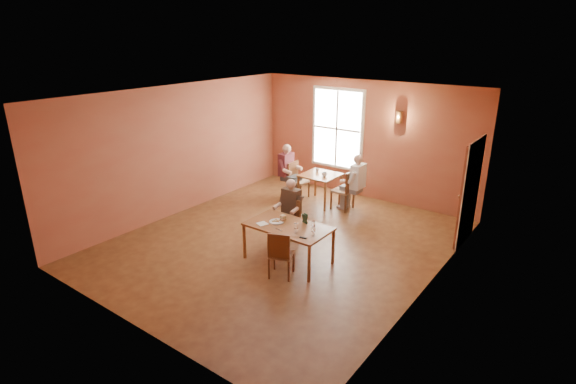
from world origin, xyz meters
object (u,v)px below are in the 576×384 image
Objects in this scene: main_table at (288,243)px; chair_diner_white at (343,190)px; chair_diner_main at (287,222)px; chair_empty at (281,253)px; diner_white at (344,183)px; diner_main at (286,214)px; chair_diner_maroon at (299,181)px; diner_maroon at (298,173)px; second_table at (320,189)px.

chair_diner_white is (-0.51, 2.93, 0.13)m from main_table.
chair_diner_main is at bearing 127.57° from main_table.
chair_diner_white is (-0.74, 3.43, 0.05)m from chair_empty.
diner_white is (-0.71, 3.43, 0.23)m from chair_empty.
chair_diner_main is 1.01× the size of chair_empty.
diner_main is at bearing 100.59° from chair_empty.
chair_empty is at bearing 30.70° from chair_diner_maroon.
main_table is 2.99m from diner_white.
chair_diner_maroon reaches higher than main_table.
chair_empty is 4.01m from diner_maroon.
diner_main reaches higher than chair_diner_white.
diner_white reaches higher than main_table.
diner_main is at bearing -73.96° from second_table.
diner_main is 1.41× the size of chair_empty.
diner_main is 0.92× the size of diner_maroon.
chair_empty is 3.70m from second_table.
chair_empty is (0.22, -0.50, 0.08)m from main_table.
second_table is at bearing 90.00° from chair_diner_maroon.
chair_diner_maroon is 0.21m from diner_maroon.
second_table is at bearing 90.00° from chair_diner_white.
diner_white is (0.02, 2.28, 0.23)m from chair_diner_main.
chair_diner_main is 0.94× the size of chair_diner_maroon.
second_table is 0.91× the size of chair_diner_maroon.
main_table is at bearing 127.57° from chair_diner_main.
diner_white is at bearing 90.00° from diner_maroon.
chair_diner_maroon is (-0.65, 0.00, 0.09)m from second_table.
diner_white reaches higher than diner_main.
chair_empty is 0.65× the size of diner_white.
main_table is at bearing -68.33° from second_table.
main_table is 3.48m from diner_maroon.
second_table is (-1.39, 3.43, -0.06)m from chair_empty.
diner_maroon reaches higher than diner_white.
main_table is 1.15× the size of diner_white.
second_table is (-0.66, 2.28, -0.07)m from chair_diner_main.
second_table is at bearing -73.76° from chair_diner_main.
chair_diner_maroon is at bearing 90.00° from chair_diner_white.
second_table is at bearing -73.96° from diner_main.
main_table is 1.26× the size of diner_main.
main_table is 1.58× the size of chair_diner_white.
main_table is 3.15m from second_table.
diner_maroon is at bearing 90.00° from diner_white.
diner_main is 2.31m from diner_white.
second_table is at bearing 89.79° from chair_empty.
diner_white is at bearing 79.42° from chair_empty.
diner_maroon reaches higher than main_table.
second_table is 0.74m from diner_maroon.
chair_empty is at bearing -167.87° from chair_diner_white.
main_table is at bearing -170.62° from diner_white.
chair_diner_main reaches higher than second_table.
diner_white is (0.02, 2.31, 0.05)m from diner_main.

